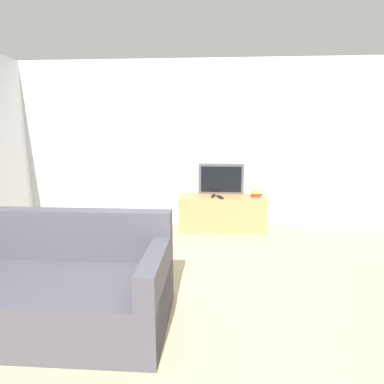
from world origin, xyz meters
TOP-DOWN VIEW (x-y plane):
  - ground_plane at (0.00, 0.00)m, footprint 14.00×14.00m
  - wall_back at (0.00, 3.03)m, footprint 9.00×0.06m
  - tv_stand at (0.22, 2.73)m, footprint 1.33×0.50m
  - television at (0.20, 2.94)m, footprint 0.72×0.09m
  - couch at (-1.28, 0.31)m, footprint 1.96×0.89m
  - book_stack at (0.73, 2.73)m, footprint 0.17×0.23m
  - remote_on_stand at (0.08, 2.69)m, footprint 0.07×0.17m
  - remote_secondary at (0.18, 2.61)m, footprint 0.11×0.19m

SIDE VIEW (x-z plane):
  - ground_plane at x=0.00m, z-range 0.00..0.00m
  - tv_stand at x=0.22m, z-range 0.00..0.53m
  - couch at x=-1.28m, z-range -0.14..0.71m
  - remote_on_stand at x=0.08m, z-range 0.53..0.55m
  - remote_secondary at x=0.18m, z-range 0.53..0.55m
  - book_stack at x=0.73m, z-range 0.53..0.61m
  - television at x=0.20m, z-range 0.53..1.01m
  - wall_back at x=0.00m, z-range 0.00..2.60m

